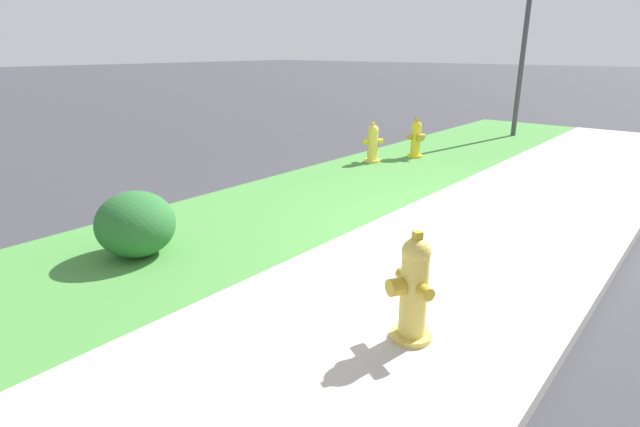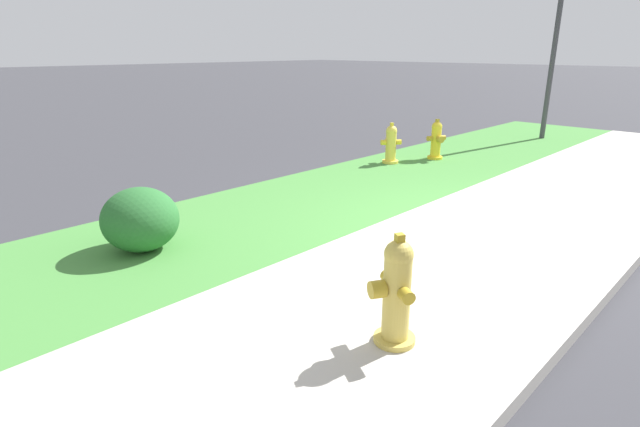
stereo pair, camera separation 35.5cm
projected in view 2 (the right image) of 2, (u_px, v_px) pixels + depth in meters
The scene contains 8 objects.
ground_plane at pixel (492, 238), 5.37m from camera, with size 120.00×120.00×0.00m, color #38383D.
sidewalk_pavement at pixel (492, 238), 5.37m from camera, with size 18.00×2.34×0.01m, color #BCB7AD.
grass_verge at pixel (329, 195), 6.94m from camera, with size 18.00×2.45×0.01m, color #47893D.
street_curb at pixel (623, 266), 4.53m from camera, with size 18.00×0.16×0.12m, color #BCB7AD.
fire_hydrant_by_grass_verge at pixel (391, 144), 8.78m from camera, with size 0.34×0.34×0.71m.
fire_hydrant_near_corner at pixel (436, 140), 9.09m from camera, with size 0.36×0.33×0.73m.
fire_hydrant_mid_block at pixel (396, 292), 3.34m from camera, with size 0.34×0.36×0.81m.
shrub_bush_near_lamp at pixel (140, 219), 4.97m from camera, with size 0.76×0.76×0.64m.
Camera 2 is at (-4.91, -2.13, 1.95)m, focal length 28.00 mm.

